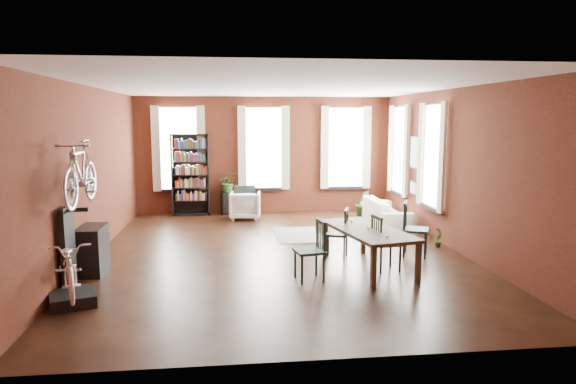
{
  "coord_description": "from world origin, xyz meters",
  "views": [
    {
      "loc": [
        -0.95,
        -9.69,
        2.61
      ],
      "look_at": [
        0.23,
        0.6,
        1.12
      ],
      "focal_mm": 32.0,
      "sensor_mm": 36.0,
      "label": 1
    }
  ],
  "objects": [
    {
      "name": "bicycle_hung",
      "position": [
        -3.15,
        -1.8,
        2.13
      ],
      "size": [
        0.47,
        1.0,
        1.66
      ],
      "primitive_type": "imported",
      "color": "#A5A8AD",
      "rests_on": "bike_wall_rack"
    },
    {
      "name": "dining_chair_a",
      "position": [
        0.31,
        -1.73,
        0.49
      ],
      "size": [
        0.52,
        0.52,
        0.98
      ],
      "primitive_type": "cube",
      "rotation": [
        0.0,
        0.0,
        -1.4
      ],
      "color": "#1C3D3E",
      "rests_on": "ground"
    },
    {
      "name": "plant_by_sofa",
      "position": [
        2.58,
        3.57,
        0.15
      ],
      "size": [
        0.44,
        0.72,
        0.31
      ],
      "primitive_type": "imported",
      "rotation": [
        0.0,
        0.0,
        0.08
      ],
      "color": "#2A4E1F",
      "rests_on": "ground"
    },
    {
      "name": "dining_chair_c",
      "position": [
        1.72,
        -1.31,
        0.48
      ],
      "size": [
        0.51,
        0.51,
        0.96
      ],
      "primitive_type": "cube",
      "rotation": [
        0.0,
        0.0,
        1.73
      ],
      "color": "black",
      "rests_on": "ground"
    },
    {
      "name": "bookshelf",
      "position": [
        -2.0,
        4.3,
        1.1
      ],
      "size": [
        1.0,
        0.32,
        2.2
      ],
      "primitive_type": "cube",
      "color": "black",
      "rests_on": "ground"
    },
    {
      "name": "dining_table",
      "position": [
        1.43,
        -1.21,
        0.36
      ],
      "size": [
        1.35,
        2.23,
        0.71
      ],
      "primitive_type": "cube",
      "rotation": [
        0.0,
        0.0,
        0.21
      ],
      "color": "#4B3F2D",
      "rests_on": "ground"
    },
    {
      "name": "room",
      "position": [
        0.25,
        0.62,
        2.14
      ],
      "size": [
        9.0,
        9.04,
        3.22
      ],
      "color": "black",
      "rests_on": "ground"
    },
    {
      "name": "bike_trainer",
      "position": [
        -3.18,
        -2.45,
        0.09
      ],
      "size": [
        0.76,
        0.76,
        0.17
      ],
      "primitive_type": "cube",
      "rotation": [
        0.0,
        0.0,
        0.34
      ],
      "color": "black",
      "rests_on": "ground"
    },
    {
      "name": "plant_stand",
      "position": [
        -1.03,
        4.3,
        0.3
      ],
      "size": [
        0.36,
        0.36,
        0.6
      ],
      "primitive_type": "cube",
      "rotation": [
        0.0,
        0.0,
        0.25
      ],
      "color": "black",
      "rests_on": "ground"
    },
    {
      "name": "plant_small",
      "position": [
        3.25,
        0.09,
        0.08
      ],
      "size": [
        0.48,
        0.47,
        0.16
      ],
      "primitive_type": "imported",
      "rotation": [
        0.0,
        0.0,
        0.83
      ],
      "color": "#2B5321",
      "rests_on": "ground"
    },
    {
      "name": "console_table",
      "position": [
        -3.28,
        -0.9,
        0.4
      ],
      "size": [
        0.4,
        0.8,
        0.8
      ],
      "primitive_type": "cube",
      "color": "black",
      "rests_on": "ground"
    },
    {
      "name": "dining_chair_b",
      "position": [
        1.02,
        -0.46,
        0.47
      ],
      "size": [
        0.56,
        0.56,
        0.94
      ],
      "primitive_type": "cube",
      "rotation": [
        0.0,
        0.0,
        -1.92
      ],
      "color": "black",
      "rests_on": "ground"
    },
    {
      "name": "striped_rug",
      "position": [
        0.57,
        1.52,
        0.01
      ],
      "size": [
        1.03,
        1.64,
        0.01
      ],
      "primitive_type": "cube",
      "rotation": [
        0.0,
        0.0,
        0.01
      ],
      "color": "black",
      "rests_on": "ground"
    },
    {
      "name": "dining_chair_d",
      "position": [
        2.56,
        -0.48,
        0.51
      ],
      "size": [
        0.63,
        0.63,
        1.03
      ],
      "primitive_type": "cube",
      "rotation": [
        0.0,
        0.0,
        1.15
      ],
      "color": "#1B3D3C",
      "rests_on": "ground"
    },
    {
      "name": "bike_wall_rack",
      "position": [
        -3.4,
        -1.8,
        0.65
      ],
      "size": [
        0.16,
        0.6,
        1.3
      ],
      "primitive_type": "cube",
      "color": "black",
      "rests_on": "ground"
    },
    {
      "name": "bicycle_floor",
      "position": [
        -3.19,
        -2.47,
        0.93
      ],
      "size": [
        0.76,
        0.92,
        1.5
      ],
      "primitive_type": "imported",
      "rotation": [
        0.0,
        0.0,
        0.34
      ],
      "color": "silver",
      "rests_on": "bike_trainer"
    },
    {
      "name": "plant_on_stand",
      "position": [
        -1.0,
        4.33,
        0.81
      ],
      "size": [
        0.6,
        0.64,
        0.43
      ],
      "primitive_type": "imported",
      "rotation": [
        0.0,
        0.0,
        0.21
      ],
      "color": "#2A5D25",
      "rests_on": "plant_stand"
    },
    {
      "name": "cream_sofa",
      "position": [
        2.95,
        2.6,
        0.41
      ],
      "size": [
        0.61,
        2.08,
        0.81
      ],
      "primitive_type": "imported",
      "rotation": [
        0.0,
        0.0,
        1.57
      ],
      "color": "beige",
      "rests_on": "ground"
    },
    {
      "name": "white_armchair",
      "position": [
        -0.56,
        3.55,
        0.39
      ],
      "size": [
        0.83,
        0.79,
        0.79
      ],
      "primitive_type": "imported",
      "rotation": [
        0.0,
        0.0,
        3.04
      ],
      "color": "silver",
      "rests_on": "ground"
    }
  ]
}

